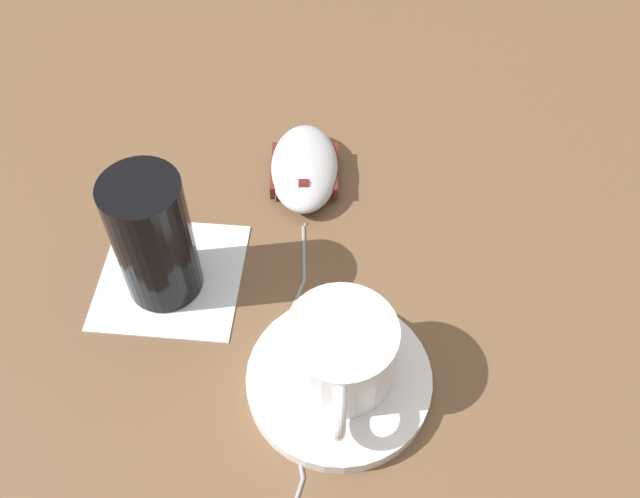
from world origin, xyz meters
The scene contains 7 objects.
ground_plane centered at (0.00, 0.00, 0.00)m, with size 3.00×3.00×0.00m, color brown.
saucer centered at (-0.13, 0.12, 0.01)m, with size 0.14×0.14×0.01m, color white.
coffee_cup centered at (-0.13, 0.11, 0.04)m, with size 0.08×0.10×0.06m.
computer_mouse centered at (0.01, -0.05, 0.01)m, with size 0.11×0.12×0.03m.
mouse_cable centered at (-0.10, 0.15, 0.00)m, with size 0.14×0.31×0.00m.
napkin_under_glass centered at (0.04, 0.11, 0.00)m, with size 0.12×0.12×0.00m, color white.
drinking_glass centered at (0.04, 0.11, 0.06)m, with size 0.06×0.06×0.12m, color black.
Camera 1 is at (-0.25, 0.33, 0.49)m, focal length 40.00 mm.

